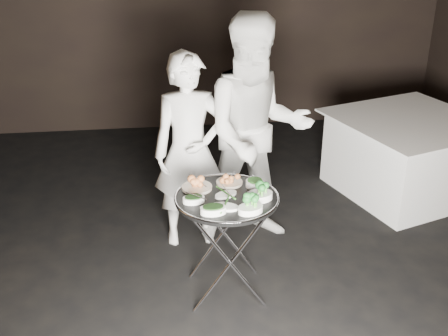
{
  "coord_description": "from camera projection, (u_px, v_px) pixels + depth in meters",
  "views": [
    {
      "loc": [
        -0.58,
        -3.48,
        2.62
      ],
      "look_at": [
        -0.15,
        0.09,
        0.95
      ],
      "focal_mm": 45.0,
      "sensor_mm": 36.0,
      "label": 1
    }
  ],
  "objects": [
    {
      "name": "wall_back",
      "position": [
        202.0,
        9.0,
        6.84
      ],
      "size": [
        6.0,
        0.05,
        3.0
      ],
      "primitive_type": "cube",
      "color": "black",
      "rests_on": "floor"
    },
    {
      "name": "waiter_right",
      "position": [
        256.0,
        133.0,
        4.55
      ],
      "size": [
        0.98,
        0.78,
        1.92
      ],
      "primitive_type": "imported",
      "rotation": [
        0.0,
        0.0,
        0.06
      ],
      "color": "white",
      "rests_on": "floor"
    },
    {
      "name": "waiter_left",
      "position": [
        190.0,
        152.0,
        4.55
      ],
      "size": [
        0.62,
        0.43,
        1.64
      ],
      "primitive_type": "imported",
      "rotation": [
        0.0,
        0.0,
        0.07
      ],
      "color": "white",
      "rests_on": "floor"
    },
    {
      "name": "spinach_bowl_b",
      "position": [
        213.0,
        209.0,
        3.66
      ],
      "size": [
        0.18,
        0.12,
        0.07
      ],
      "rotation": [
        0.0,
        0.0,
        0.07
      ],
      "color": "white",
      "rests_on": "serving_tray"
    },
    {
      "name": "broccoli_bowl_b",
      "position": [
        250.0,
        208.0,
        3.68
      ],
      "size": [
        0.21,
        0.18,
        0.07
      ],
      "rotation": [
        0.0,
        0.0,
        0.34
      ],
      "color": "white",
      "rests_on": "serving_tray"
    },
    {
      "name": "serving_utensils",
      "position": [
        228.0,
        186.0,
        3.93
      ],
      "size": [
        0.58,
        0.41,
        0.01
      ],
      "color": "silver",
      "rests_on": "serving_tray"
    },
    {
      "name": "broccoli_bowl_a",
      "position": [
        259.0,
        195.0,
        3.84
      ],
      "size": [
        0.22,
        0.19,
        0.08
      ],
      "rotation": [
        0.0,
        0.0,
        0.28
      ],
      "color": "white",
      "rests_on": "serving_tray"
    },
    {
      "name": "greens_bowl",
      "position": [
        255.0,
        182.0,
        4.01
      ],
      "size": [
        0.13,
        0.13,
        0.08
      ],
      "rotation": [
        0.0,
        0.0,
        0.25
      ],
      "color": "white",
      "rests_on": "serving_tray"
    },
    {
      "name": "potato_plate_a",
      "position": [
        197.0,
        184.0,
        3.98
      ],
      "size": [
        0.22,
        0.22,
        0.08
      ],
      "rotation": [
        0.0,
        0.0,
        0.15
      ],
      "color": "beige",
      "rests_on": "serving_tray"
    },
    {
      "name": "potato_plate_b",
      "position": [
        229.0,
        180.0,
        4.06
      ],
      "size": [
        0.2,
        0.2,
        0.07
      ],
      "rotation": [
        0.0,
        0.0,
        -0.35
      ],
      "color": "beige",
      "rests_on": "serving_tray"
    },
    {
      "name": "spinach_bowl_a",
      "position": [
        194.0,
        199.0,
        3.8
      ],
      "size": [
        0.16,
        0.11,
        0.06
      ],
      "rotation": [
        0.0,
        0.0,
        0.07
      ],
      "color": "white",
      "rests_on": "serving_tray"
    },
    {
      "name": "dining_table",
      "position": [
        407.0,
        156.0,
        5.56
      ],
      "size": [
        1.35,
        1.35,
        0.77
      ],
      "rotation": [
        0.0,
        0.0,
        0.33
      ],
      "color": "white",
      "rests_on": "floor"
    },
    {
      "name": "asparagus_plate_b",
      "position": [
        225.0,
        206.0,
        3.73
      ],
      "size": [
        0.21,
        0.16,
        0.04
      ],
      "rotation": [
        0.0,
        0.0,
        -0.35
      ],
      "color": "white",
      "rests_on": "serving_tray"
    },
    {
      "name": "serving_tray",
      "position": [
        227.0,
        198.0,
        3.89
      ],
      "size": [
        0.73,
        0.73,
        0.04
      ],
      "color": "black",
      "rests_on": "tray_stand"
    },
    {
      "name": "tray_stand",
      "position": [
        227.0,
        241.0,
        4.04
      ],
      "size": [
        0.53,
        0.45,
        0.78
      ],
      "rotation": [
        0.0,
        0.0,
        -0.02
      ],
      "color": "silver",
      "rests_on": "floor"
    },
    {
      "name": "floor",
      "position": [
        244.0,
        287.0,
        4.31
      ],
      "size": [
        6.0,
        7.0,
        0.05
      ],
      "primitive_type": "cube",
      "color": "black",
      "rests_on": "ground"
    },
    {
      "name": "asparagus_plate_a",
      "position": [
        226.0,
        194.0,
        3.89
      ],
      "size": [
        0.2,
        0.16,
        0.03
      ],
      "rotation": [
        0.0,
        0.0,
        0.48
      ],
      "color": "white",
      "rests_on": "serving_tray"
    }
  ]
}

